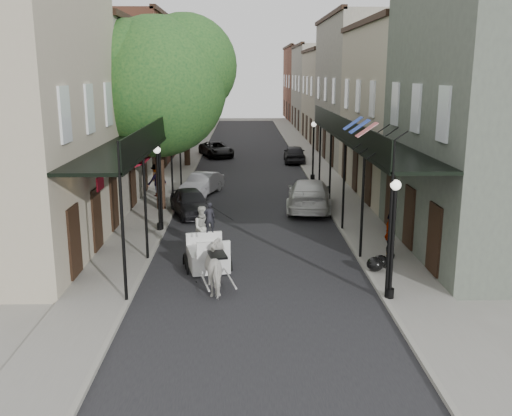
{
  "coord_description": "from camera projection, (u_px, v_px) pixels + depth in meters",
  "views": [
    {
      "loc": [
        -0.39,
        -18.41,
        6.92
      ],
      "look_at": [
        0.1,
        3.82,
        1.6
      ],
      "focal_mm": 40.0,
      "sensor_mm": 36.0,
      "label": 1
    }
  ],
  "objects": [
    {
      "name": "building_row_right",
      "position": [
        351.0,
        92.0,
        47.65
      ],
      "size": [
        5.0,
        80.0,
        10.5
      ],
      "primitive_type": "cube",
      "color": "gray",
      "rests_on": "ground"
    },
    {
      "name": "car_left_far",
      "position": [
        216.0,
        149.0,
        47.59
      ],
      "size": [
        3.44,
        4.94,
        1.25
      ],
      "primitive_type": "imported",
      "rotation": [
        0.0,
        0.0,
        0.33
      ],
      "color": "black",
      "rests_on": "ground"
    },
    {
      "name": "car_left_mid",
      "position": [
        202.0,
        184.0,
        32.92
      ],
      "size": [
        2.46,
        3.98,
        1.24
      ],
      "primitive_type": "imported",
      "rotation": [
        0.0,
        0.0,
        -0.33
      ],
      "color": "#9E9DA3",
      "rests_on": "ground"
    },
    {
      "name": "car_right_far",
      "position": [
        295.0,
        154.0,
        44.47
      ],
      "size": [
        1.77,
        4.08,
        1.37
      ],
      "primitive_type": "imported",
      "rotation": [
        0.0,
        0.0,
        3.11
      ],
      "color": "black",
      "rests_on": "ground"
    },
    {
      "name": "lamppost_right_near",
      "position": [
        393.0,
        238.0,
        17.18
      ],
      "size": [
        0.32,
        0.32,
        3.71
      ],
      "color": "black",
      "rests_on": "sidewalk_right"
    },
    {
      "name": "tree_far",
      "position": [
        190.0,
        87.0,
        41.57
      ],
      "size": [
        6.45,
        6.0,
        8.61
      ],
      "color": "#382619",
      "rests_on": "sidewalk_left"
    },
    {
      "name": "road",
      "position": [
        249.0,
        176.0,
        38.96
      ],
      "size": [
        8.0,
        90.0,
        0.01
      ],
      "primitive_type": "cube",
      "color": "black",
      "rests_on": "ground"
    },
    {
      "name": "car_left_near",
      "position": [
        191.0,
        202.0,
        28.05
      ],
      "size": [
        2.69,
        4.22,
        1.34
      ],
      "primitive_type": "imported",
      "rotation": [
        0.0,
        0.0,
        0.31
      ],
      "color": "black",
      "rests_on": "ground"
    },
    {
      "name": "horse",
      "position": [
        218.0,
        268.0,
        18.34
      ],
      "size": [
        1.24,
        2.0,
        1.57
      ],
      "primitive_type": "imported",
      "rotation": [
        0.0,
        0.0,
        3.36
      ],
      "color": "silver",
      "rests_on": "ground"
    },
    {
      "name": "pedestrian_sidewalk_left",
      "position": [
        157.0,
        180.0,
        31.84
      ],
      "size": [
        1.35,
        1.25,
        1.83
      ],
      "primitive_type": "imported",
      "rotation": [
        0.0,
        0.0,
        3.79
      ],
      "color": "gray",
      "rests_on": "sidewalk_left"
    },
    {
      "name": "car_right_near",
      "position": [
        309.0,
        194.0,
        29.27
      ],
      "size": [
        2.88,
        5.67,
        1.58
      ],
      "primitive_type": "imported",
      "rotation": [
        0.0,
        0.0,
        3.01
      ],
      "color": "silver",
      "rests_on": "ground"
    },
    {
      "name": "sidewalk_right",
      "position": [
        322.0,
        175.0,
        39.06
      ],
      "size": [
        2.2,
        90.0,
        0.12
      ],
      "primitive_type": "cube",
      "color": "gray",
      "rests_on": "ground"
    },
    {
      "name": "gallery_right",
      "position": [
        359.0,
        138.0,
        25.46
      ],
      "size": [
        2.2,
        18.05,
        4.88
      ],
      "color": "black",
      "rests_on": "sidewalk_right"
    },
    {
      "name": "ground",
      "position": [
        256.0,
        279.0,
        19.52
      ],
      "size": [
        140.0,
        140.0,
        0.0
      ],
      "primitive_type": "plane",
      "color": "gray",
      "rests_on": "ground"
    },
    {
      "name": "sidewalk_left",
      "position": [
        176.0,
        175.0,
        38.84
      ],
      "size": [
        2.2,
        90.0,
        0.12
      ],
      "primitive_type": "cube",
      "color": "gray",
      "rests_on": "ground"
    },
    {
      "name": "pedestrian_walking",
      "position": [
        203.0,
        228.0,
        22.61
      ],
      "size": [
        1.04,
        0.92,
        1.78
      ],
      "primitive_type": "imported",
      "rotation": [
        0.0,
        0.0,
        0.33
      ],
      "color": "beige",
      "rests_on": "ground"
    },
    {
      "name": "building_row_left",
      "position": [
        144.0,
        93.0,
        47.28
      ],
      "size": [
        5.0,
        80.0,
        10.5
      ],
      "primitive_type": "cube",
      "color": "#A49A83",
      "rests_on": "ground"
    },
    {
      "name": "lamppost_right_far",
      "position": [
        313.0,
        150.0,
        36.63
      ],
      "size": [
        0.32,
        0.32,
        3.71
      ],
      "color": "black",
      "rests_on": "sidewalk_right"
    },
    {
      "name": "carriage",
      "position": [
        206.0,
        240.0,
        20.59
      ],
      "size": [
        1.91,
        2.54,
        2.62
      ],
      "rotation": [
        0.0,
        0.0,
        0.22
      ],
      "color": "black",
      "rests_on": "ground"
    },
    {
      "name": "trash_bags",
      "position": [
        377.0,
        263.0,
        20.11
      ],
      "size": [
        0.86,
        1.01,
        0.51
      ],
      "color": "black",
      "rests_on": "sidewalk_right"
    },
    {
      "name": "pedestrian_sidewalk_right",
      "position": [
        390.0,
        235.0,
        21.27
      ],
      "size": [
        0.72,
        1.08,
        1.7
      ],
      "primitive_type": "imported",
      "rotation": [
        0.0,
        0.0,
        1.24
      ],
      "color": "gray",
      "rests_on": "sidewalk_right"
    },
    {
      "name": "tree_near",
      "position": [
        165.0,
        81.0,
        27.81
      ],
      "size": [
        7.31,
        6.8,
        9.63
      ],
      "color": "#382619",
      "rests_on": "sidewalk_left"
    },
    {
      "name": "lamppost_left",
      "position": [
        159.0,
        187.0,
        24.78
      ],
      "size": [
        0.32,
        0.32,
        3.71
      ],
      "color": "black",
      "rests_on": "sidewalk_left"
    },
    {
      "name": "gallery_left",
      "position": [
        144.0,
        138.0,
        25.26
      ],
      "size": [
        2.2,
        18.05,
        4.88
      ],
      "color": "black",
      "rests_on": "sidewalk_left"
    }
  ]
}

